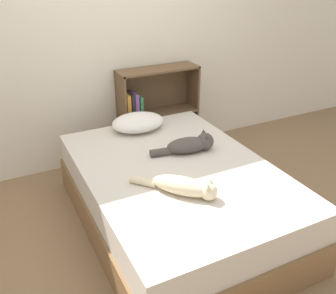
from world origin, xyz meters
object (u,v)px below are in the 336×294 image
bed (176,196)px  cat_dark (191,144)px  bookshelf (154,110)px  pillow (138,122)px  cat_light (185,186)px

bed → cat_dark: size_ratio=3.70×
cat_dark → bookshelf: (0.14, 1.01, -0.09)m
pillow → bookshelf: bookshelf is taller
pillow → bookshelf: bearing=51.1°
pillow → cat_dark: bearing=-69.8°
pillow → bookshelf: 0.56m
pillow → bed: bearing=-90.5°
pillow → cat_light: 1.08m
cat_light → pillow: bearing=131.7°
bed → bookshelf: bookshelf is taller
bed → cat_light: (-0.12, -0.33, 0.31)m
pillow → cat_dark: (0.21, -0.57, -0.01)m
pillow → cat_light: size_ratio=0.94×
bed → pillow: bearing=89.5°
cat_dark → bed: bearing=-132.4°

